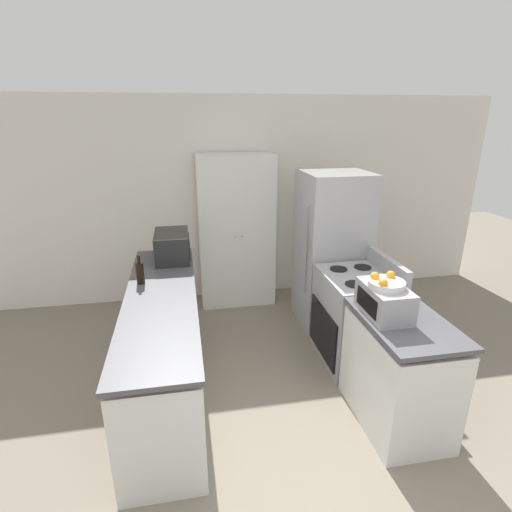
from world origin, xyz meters
The scene contains 11 objects.
ground_plane centered at (0.00, 0.00, 0.00)m, with size 14.00×14.00×0.00m, color slate.
wall_back centered at (0.00, 3.28, 1.30)m, with size 7.00×0.06×2.60m.
counter_left centered at (-0.91, 1.34, 0.44)m, with size 0.60×2.47×0.91m.
counter_right centered at (0.91, 0.56, 0.44)m, with size 0.60×0.92×0.91m.
pantry_cabinet centered at (-0.03, 3.01, 0.96)m, with size 0.94×0.48×1.92m.
stove centered at (0.93, 1.44, 0.46)m, with size 0.66×0.80×1.07m.
refrigerator centered at (0.96, 2.26, 0.89)m, with size 0.73×0.77×1.79m.
microwave centered at (-0.81, 2.24, 1.06)m, with size 0.35×0.54×0.29m.
wine_bottle centered at (-1.09, 1.63, 1.02)m, with size 0.07×0.07×0.27m.
toaster_oven centered at (0.78, 0.67, 1.03)m, with size 0.29×0.46×0.24m.
fruit_bowl centered at (0.77, 0.66, 1.18)m, with size 0.27×0.27×0.10m.
Camera 1 is at (-0.67, -1.84, 2.36)m, focal length 28.00 mm.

